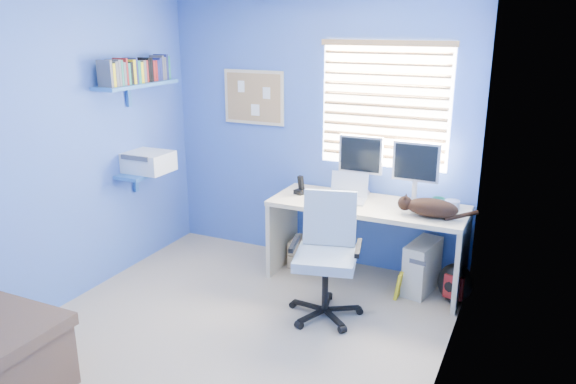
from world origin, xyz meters
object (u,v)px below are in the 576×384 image
at_px(cat, 432,208).
at_px(office_chair, 326,271).
at_px(desk, 366,243).
at_px(tower_pc, 422,267).
at_px(laptop, 347,189).

height_order(cat, office_chair, office_chair).
bearing_deg(cat, desk, 166.86).
xyz_separation_m(cat, office_chair, (-0.68, -0.58, -0.45)).
bearing_deg(cat, tower_pc, 113.57).
relative_size(desk, cat, 4.04).
bearing_deg(tower_pc, desk, -165.64).
distance_m(desk, cat, 0.73).
relative_size(desk, tower_pc, 3.76).
height_order(tower_pc, office_chair, office_chair).
bearing_deg(laptop, office_chair, -91.27).
bearing_deg(office_chair, laptop, 96.73).
bearing_deg(office_chair, cat, 40.32).
bearing_deg(tower_pc, cat, -53.79).
xyz_separation_m(laptop, office_chair, (0.08, -0.68, -0.49)).
xyz_separation_m(desk, tower_pc, (0.50, 0.04, -0.14)).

